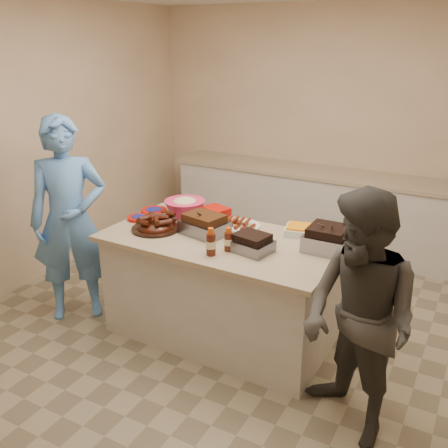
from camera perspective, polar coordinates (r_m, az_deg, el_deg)
The scene contains 20 objects.
room at distance 4.28m, azimuth 1.11°, elevation -12.45°, with size 4.50×5.00×2.70m, color beige, non-canonical shape.
back_counter at distance 5.94m, azimuth 11.02°, elevation 1.74°, with size 3.60×0.64×0.90m, color beige, non-canonical shape.
island at distance 4.28m, azimuth -0.33°, elevation -12.47°, with size 1.84×0.97×0.87m, color beige, non-canonical shape.
rib_platter at distance 4.08m, azimuth -7.81°, elevation -0.64°, with size 0.39×0.39×0.16m, color #431408, non-canonical shape.
pulled_pork_tray at distance 3.96m, azimuth -2.23°, elevation -1.12°, with size 0.35×0.26×0.11m, color #47230F.
brisket_tray at distance 3.65m, azimuth 3.17°, elevation -3.11°, with size 0.28×0.23×0.08m, color black.
roasting_pan at distance 3.75m, azimuth 11.64°, elevation -2.87°, with size 0.31×0.31×0.12m, color gray.
coleslaw_bowl at distance 4.36m, azimuth -4.46°, elevation 0.92°, with size 0.35×0.35×0.24m, color #E32C5F, non-canonical shape.
sausage_plate at distance 4.11m, azimuth 1.90°, elevation -0.30°, with size 0.32×0.32×0.05m, color silver.
mac_cheese_dish at distance 3.99m, azimuth 9.12°, elevation -1.22°, with size 0.29×0.22×0.08m, color orange.
bbq_bottle_a at distance 3.58m, azimuth -1.49°, elevation -3.53°, with size 0.07×0.07×0.21m, color #45180D.
bbq_bottle_b at distance 3.65m, azimuth 0.49°, elevation -3.07°, with size 0.06×0.06×0.18m, color #45180D.
mustard_bottle at distance 4.10m, azimuth -2.89°, elevation -0.36°, with size 0.04×0.04×0.12m, color yellow.
sauce_bowl at distance 4.12m, azimuth 1.17°, elevation -0.23°, with size 0.12×0.04×0.12m, color silver.
plate_stack_large at distance 4.48m, azimuth -8.02°, elevation 1.34°, with size 0.23×0.23×0.03m, color #AA0E06.
plate_stack_small at distance 4.33m, azimuth -9.73°, elevation 0.52°, with size 0.19×0.19×0.03m, color #AA0E06.
plastic_cup at distance 4.54m, azimuth -5.88°, elevation 1.70°, with size 0.10×0.10×0.10m, color #9E6313.
basket_stack at distance 4.27m, azimuth -0.88°, elevation 0.54°, with size 0.21×0.16×0.11m, color #AA0E06.
guest_blue at distance 4.77m, azimuth -16.11°, elevation -9.63°, with size 0.65×1.77×0.42m, color #5891DB.
guest_gray at distance 3.54m, azimuth 13.92°, elevation -21.54°, with size 0.76×1.57×0.59m, color #43423C.
Camera 1 is at (1.65, -3.18, 2.34)m, focal length 40.00 mm.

